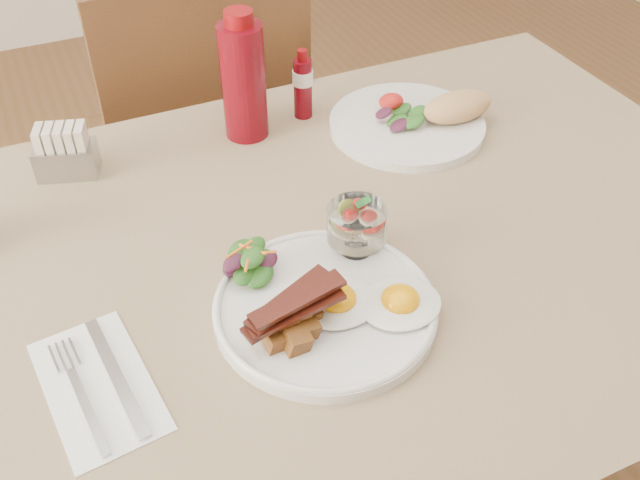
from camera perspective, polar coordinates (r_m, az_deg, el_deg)
table at (r=1.05m, az=0.61°, el=-3.97°), size 1.33×0.88×0.75m
chair_far at (r=1.63m, az=-9.34°, el=7.76°), size 0.42×0.42×0.93m
main_plate at (r=0.89m, az=0.42°, el=-5.47°), size 0.28×0.28×0.02m
fried_eggs at (r=0.88m, az=3.91°, el=-4.89°), size 0.19×0.14×0.03m
bacon_potato_pile at (r=0.83m, az=-2.14°, el=-6.16°), size 0.13×0.08×0.06m
side_salad at (r=0.91m, az=-5.55°, el=-1.88°), size 0.08×0.07×0.04m
fruit_cup at (r=0.93m, az=2.97°, el=1.31°), size 0.08×0.08×0.08m
second_plate at (r=1.23m, az=7.92°, el=9.55°), size 0.28×0.26×0.07m
ketchup_bottle at (r=1.17m, az=-6.15°, el=12.66°), size 0.09×0.09×0.21m
hot_sauce_bottle at (r=1.24m, az=-1.38°, el=12.31°), size 0.04×0.04×0.12m
sugar_caddy at (r=1.17m, az=-19.71°, el=6.51°), size 0.10×0.08×0.08m
napkin_cutlery at (r=0.86m, az=-17.24°, el=-11.03°), size 0.13×0.21×0.01m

